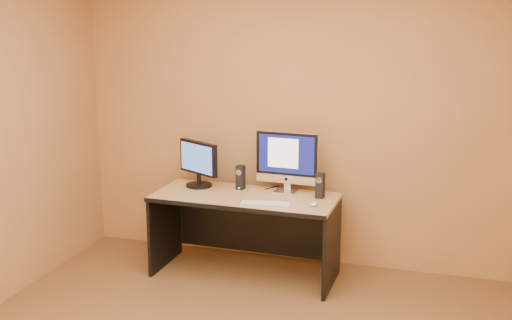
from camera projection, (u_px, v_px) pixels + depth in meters
name	position (u px, v px, depth m)	size (l,w,h in m)	color
walls	(226.00, 173.00, 3.64)	(4.00, 4.00, 2.60)	#A97644
desk	(245.00, 236.00, 5.37)	(1.51, 0.66, 0.70)	tan
imac	(286.00, 162.00, 5.35)	(0.54, 0.20, 0.52)	silver
second_monitor	(199.00, 164.00, 5.52)	(0.45, 0.23, 0.40)	black
speaker_left	(241.00, 177.00, 5.46)	(0.06, 0.07, 0.21)	black
speaker_right	(320.00, 185.00, 5.21)	(0.06, 0.07, 0.21)	black
keyboard	(265.00, 203.00, 5.05)	(0.41, 0.11, 0.02)	silver
mouse	(314.00, 204.00, 5.02)	(0.05, 0.10, 0.03)	silver
cable_a	(289.00, 189.00, 5.48)	(0.01, 0.01, 0.21)	black
cable_b	(272.00, 187.00, 5.52)	(0.01, 0.01, 0.17)	black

